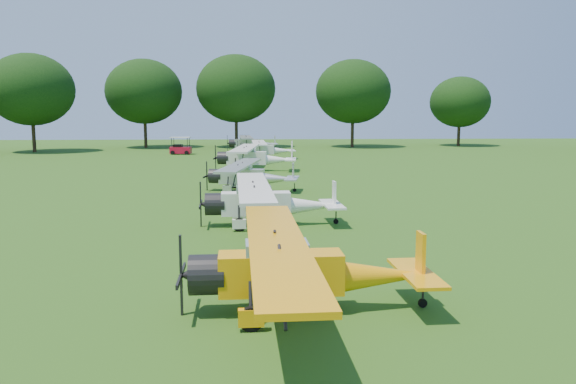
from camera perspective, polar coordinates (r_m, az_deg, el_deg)
The scene contains 9 objects.
ground at distance 23.46m, azimuth -4.62°, elevation -3.96°, with size 160.00×160.00×0.00m, color #295014.
tree_belt at distance 23.51m, azimuth 4.23°, elevation 15.75°, with size 137.36×130.27×14.52m.
aircraft_2 at distance 13.88m, azimuth 1.22°, elevation -7.50°, with size 6.34×10.07×1.99m.
aircraft_3 at distance 24.35m, azimuth -2.20°, elevation -0.77°, with size 6.22×9.90×1.95m.
aircraft_4 at distance 35.11m, azimuth -4.02°, elevation 1.84°, with size 5.91×9.36×1.84m.
aircraft_5 at distance 47.25m, azimuth -3.61°, elevation 3.68°, with size 6.91×11.00×2.16m.
aircraft_6 at distance 59.57m, azimuth -2.43°, elevation 4.48°, with size 6.16×9.79×1.93m.
aircraft_7 at distance 71.35m, azimuth -3.82°, elevation 5.11°, with size 6.45×10.27×2.02m.
golf_cart at distance 67.11m, azimuth -10.89°, elevation 4.36°, with size 2.48×1.66×2.02m.
Camera 1 is at (0.57, -22.94, 4.90)m, focal length 35.00 mm.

